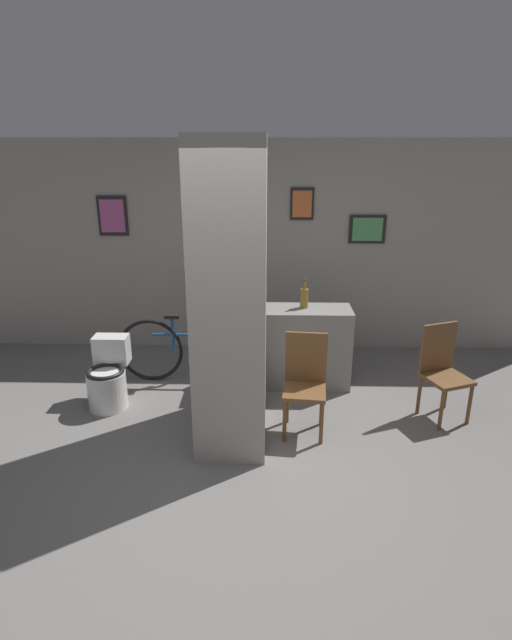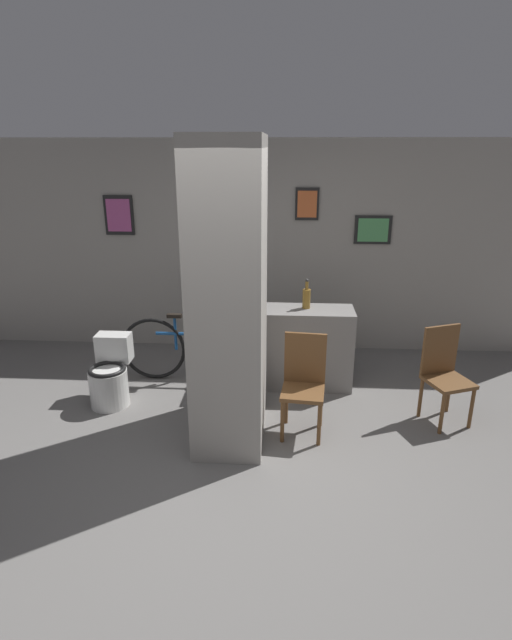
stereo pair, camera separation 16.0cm
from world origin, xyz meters
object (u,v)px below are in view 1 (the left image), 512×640
object	(u,v)px
chair_by_doorway	(442,369)
bottle_tall	(304,297)
chair_near_pillar	(305,380)
bicycle	(197,350)
toilet	(108,379)

from	to	relation	value
chair_by_doorway	bottle_tall	world-z (taller)	bottle_tall
chair_near_pillar	bicycle	xyz separation A→B (m)	(-1.12, 0.98, -0.12)
bicycle	bottle_tall	bearing A→B (deg)	-0.01
chair_near_pillar	bicycle	size ratio (longest dim) A/B	0.53
toilet	chair_by_doorway	size ratio (longest dim) A/B	0.73
bicycle	bottle_tall	xyz separation A→B (m)	(1.17, -0.00, 0.62)
chair_by_doorway	bottle_tall	xyz separation A→B (m)	(-1.29, 0.70, 0.49)
bicycle	toilet	bearing A→B (deg)	-145.15
chair_near_pillar	chair_by_doorway	bearing A→B (deg)	17.89
toilet	chair_near_pillar	bearing A→B (deg)	-11.76
chair_by_doorway	bicycle	bearing A→B (deg)	142.84
toilet	chair_by_doorway	distance (m)	3.29
toilet	bottle_tall	world-z (taller)	bottle_tall
toilet	chair_near_pillar	distance (m)	2.00
chair_near_pillar	toilet	bearing A→B (deg)	174.16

